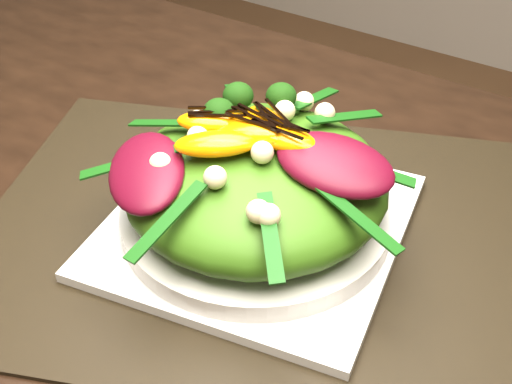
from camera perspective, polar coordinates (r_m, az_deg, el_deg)
The scene contains 10 objects.
dining_table at distance 0.61m, azimuth -13.30°, elevation -6.17°, with size 1.60×0.90×0.75m, color black.
placemat at distance 0.60m, azimuth 0.00°, elevation -3.26°, with size 0.48×0.36×0.00m, color black.
plate_base at distance 0.59m, azimuth 0.00°, elevation -2.78°, with size 0.24×0.24×0.01m, color silver.
salad_bowl at distance 0.59m, azimuth 0.00°, elevation -1.81°, with size 0.23×0.23×0.02m, color silver.
lettuce_mound at distance 0.56m, azimuth 0.00°, elevation 0.86°, with size 0.22×0.22×0.08m, color #386312.
radicchio_leaf at distance 0.52m, azimuth 6.62°, elevation 2.30°, with size 0.09×0.06×0.02m, color #420714.
orange_segment at distance 0.55m, azimuth 0.11°, elevation 5.55°, with size 0.07×0.03×0.02m, color orange.
broccoli_floret at distance 0.59m, azimuth -2.41°, elevation 8.37°, with size 0.04×0.04×0.04m, color #133509.
macadamia_nut at distance 0.49m, azimuth 1.41°, elevation 0.16°, with size 0.02×0.02×0.02m, color beige.
balsamic_drizzle at distance 0.54m, azimuth 0.11°, elevation 6.36°, with size 0.04×0.00×0.00m, color black.
Camera 1 is at (0.35, -0.28, 1.15)m, focal length 48.00 mm.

